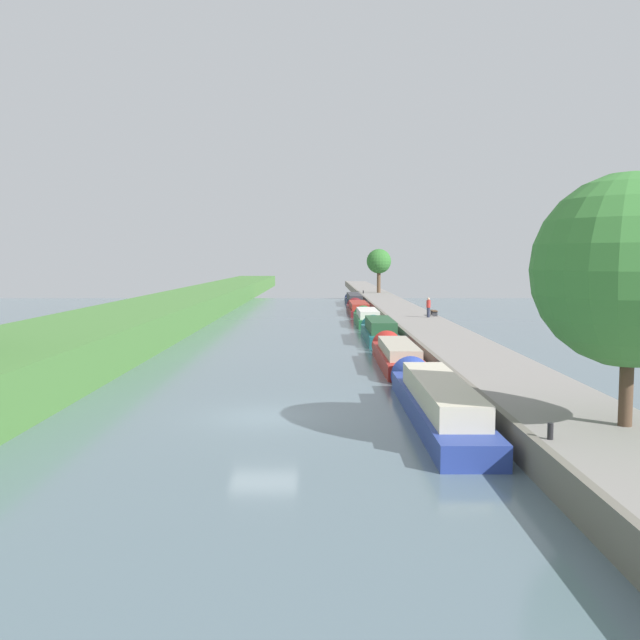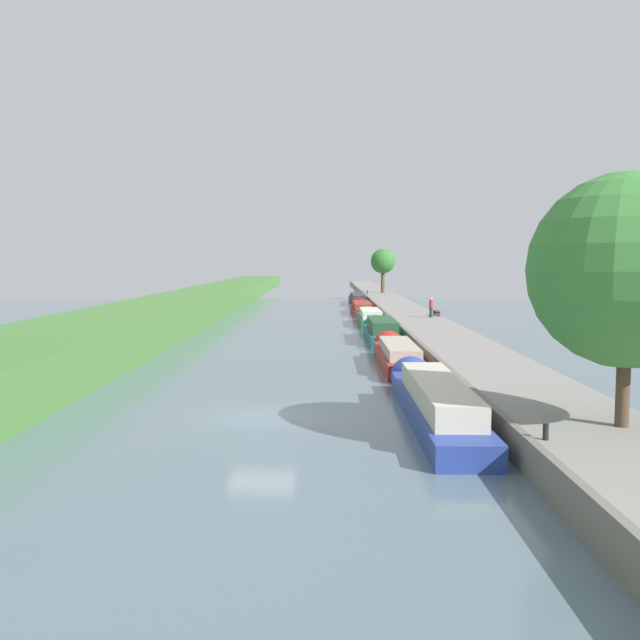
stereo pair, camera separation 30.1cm
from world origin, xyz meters
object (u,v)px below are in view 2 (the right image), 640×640
narrowboat_red (397,354)px  mooring_bollard_far (367,292)px  narrowboat_green (369,318)px  park_bench (437,312)px  narrowboat_maroon (361,308)px  person_walking (431,307)px  narrowboat_navy (358,300)px  narrowboat_blue (433,400)px  mooring_bollard_near (546,432)px  narrowboat_teal (381,331)px

narrowboat_red → mooring_bollard_far: size_ratio=24.81×
narrowboat_green → park_bench: park_bench is taller
narrowboat_green → narrowboat_red: bearing=-90.0°
narrowboat_maroon → park_bench: (5.62, -16.83, 0.87)m
person_walking → narrowboat_navy: bearing=97.8°
narrowboat_blue → mooring_bollard_far: 73.30m
narrowboat_maroon → mooring_bollard_near: size_ratio=28.65×
narrowboat_navy → mooring_bollard_near: 73.06m
narrowboat_blue → person_walking: person_walking is taller
narrowboat_blue → narrowboat_red: 13.07m
narrowboat_blue → narrowboat_teal: (0.05, 25.17, -0.01)m
narrowboat_green → narrowboat_maroon: size_ratio=0.81×
narrowboat_navy → park_bench: park_bench is taller
narrowboat_teal → park_bench: 10.35m
narrowboat_green → narrowboat_maroon: bearing=90.3°
park_bench → mooring_bollard_near: bearing=-95.0°
person_walking → mooring_bollard_far: size_ratio=3.69×
narrowboat_maroon → narrowboat_navy: 15.17m
narrowboat_blue → narrowboat_maroon: 50.75m
narrowboat_red → narrowboat_teal: size_ratio=1.03×
narrowboat_red → narrowboat_navy: narrowboat_navy is taller
narrowboat_navy → park_bench: size_ratio=10.79×
narrowboat_teal → narrowboat_navy: (0.16, 40.75, -0.07)m
narrowboat_blue → narrowboat_teal: narrowboat_teal is taller
mooring_bollard_near → narrowboat_red: bearing=95.5°
mooring_bollard_near → park_bench: 41.20m
narrowboat_maroon → park_bench: 17.77m
narrowboat_teal → person_walking: size_ratio=6.54×
narrowboat_blue → narrowboat_maroon: size_ratio=1.07×
narrowboat_blue → narrowboat_teal: size_ratio=1.27×
narrowboat_maroon → park_bench: park_bench is taller
narrowboat_teal → narrowboat_green: (-0.06, 12.22, -0.06)m
narrowboat_blue → narrowboat_navy: bearing=89.8°
narrowboat_green → narrowboat_navy: narrowboat_green is taller
narrowboat_teal → narrowboat_navy: size_ratio=0.67×
person_walking → mooring_bollard_near: person_walking is taller
narrowboat_navy → mooring_bollard_far: 7.58m
narrowboat_navy → mooring_bollard_near: size_ratio=35.95×
narrowboat_red → narrowboat_green: bearing=90.0°
narrowboat_green → narrowboat_maroon: 13.36m
narrowboat_blue → narrowboat_green: bearing=90.0°
narrowboat_teal → park_bench: (5.49, 8.75, 0.74)m
narrowboat_red → narrowboat_teal: bearing=89.7°
narrowboat_maroon → narrowboat_navy: size_ratio=0.80×
narrowboat_blue → narrowboat_navy: narrowboat_blue is taller
mooring_bollard_far → narrowboat_green: bearing=-93.1°
narrowboat_blue → narrowboat_green: narrowboat_blue is taller
narrowboat_red → mooring_bollard_far: mooring_bollard_far is taller
narrowboat_maroon → mooring_bollard_far: mooring_bollard_far is taller
narrowboat_teal → person_walking: 8.67m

